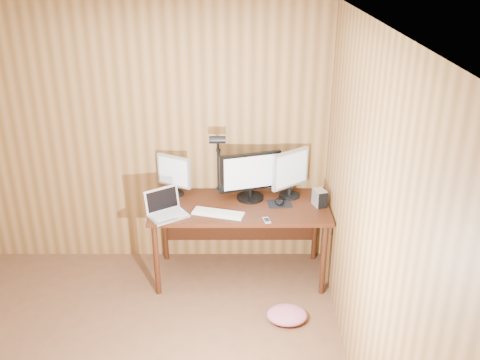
{
  "coord_description": "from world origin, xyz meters",
  "views": [
    {
      "loc": [
        0.92,
        -2.68,
        2.93
      ],
      "look_at": [
        0.93,
        1.58,
        1.02
      ],
      "focal_mm": 40.0,
      "sensor_mm": 36.0,
      "label": 1
    }
  ],
  "objects_px": {
    "desk": "(240,213)",
    "mouse": "(280,201)",
    "phone": "(267,220)",
    "monitor_center": "(250,175)",
    "monitor_left": "(174,174)",
    "monitor_right": "(290,172)",
    "desk_lamp": "(218,155)",
    "keyboard": "(218,213)",
    "hard_drive": "(320,198)",
    "laptop": "(165,209)",
    "speaker": "(322,194)"
  },
  "relations": [
    {
      "from": "speaker",
      "to": "keyboard",
      "type": "bearing_deg",
      "value": -162.9
    },
    {
      "from": "speaker",
      "to": "laptop",
      "type": "bearing_deg",
      "value": -167.96
    },
    {
      "from": "keyboard",
      "to": "mouse",
      "type": "distance_m",
      "value": 0.58
    },
    {
      "from": "laptop",
      "to": "keyboard",
      "type": "height_order",
      "value": "laptop"
    },
    {
      "from": "desk",
      "to": "keyboard",
      "type": "relative_size",
      "value": 3.41
    },
    {
      "from": "monitor_left",
      "to": "hard_drive",
      "type": "xyz_separation_m",
      "value": [
        1.32,
        -0.23,
        -0.13
      ]
    },
    {
      "from": "monitor_center",
      "to": "speaker",
      "type": "height_order",
      "value": "monitor_center"
    },
    {
      "from": "monitor_left",
      "to": "mouse",
      "type": "height_order",
      "value": "monitor_left"
    },
    {
      "from": "desk",
      "to": "mouse",
      "type": "distance_m",
      "value": 0.39
    },
    {
      "from": "keyboard",
      "to": "monitor_center",
      "type": "bearing_deg",
      "value": 63.1
    },
    {
      "from": "hard_drive",
      "to": "laptop",
      "type": "bearing_deg",
      "value": 168.38
    },
    {
      "from": "desk",
      "to": "desk_lamp",
      "type": "xyz_separation_m",
      "value": [
        -0.2,
        0.16,
        0.52
      ]
    },
    {
      "from": "phone",
      "to": "desk",
      "type": "bearing_deg",
      "value": 108.28
    },
    {
      "from": "hard_drive",
      "to": "speaker",
      "type": "relative_size",
      "value": 1.44
    },
    {
      "from": "desk",
      "to": "desk_lamp",
      "type": "distance_m",
      "value": 0.58
    },
    {
      "from": "monitor_left",
      "to": "phone",
      "type": "bearing_deg",
      "value": -3.82
    },
    {
      "from": "desk_lamp",
      "to": "keyboard",
      "type": "bearing_deg",
      "value": -97.42
    },
    {
      "from": "monitor_right",
      "to": "hard_drive",
      "type": "height_order",
      "value": "monitor_right"
    },
    {
      "from": "hard_drive",
      "to": "desk_lamp",
      "type": "bearing_deg",
      "value": 146.4
    },
    {
      "from": "monitor_left",
      "to": "phone",
      "type": "height_order",
      "value": "monitor_left"
    },
    {
      "from": "monitor_left",
      "to": "mouse",
      "type": "distance_m",
      "value": 1.0
    },
    {
      "from": "desk",
      "to": "keyboard",
      "type": "distance_m",
      "value": 0.34
    },
    {
      "from": "keyboard",
      "to": "phone",
      "type": "xyz_separation_m",
      "value": [
        0.42,
        -0.12,
        -0.0
      ]
    },
    {
      "from": "hard_drive",
      "to": "phone",
      "type": "xyz_separation_m",
      "value": [
        -0.49,
        -0.29,
        -0.07
      ]
    },
    {
      "from": "mouse",
      "to": "phone",
      "type": "relative_size",
      "value": 1.1
    },
    {
      "from": "hard_drive",
      "to": "mouse",
      "type": "bearing_deg",
      "value": 155.93
    },
    {
      "from": "monitor_left",
      "to": "desk_lamp",
      "type": "bearing_deg",
      "value": 29.67
    },
    {
      "from": "monitor_center",
      "to": "laptop",
      "type": "relative_size",
      "value": 1.41
    },
    {
      "from": "monitor_right",
      "to": "mouse",
      "type": "height_order",
      "value": "monitor_right"
    },
    {
      "from": "monitor_right",
      "to": "keyboard",
      "type": "bearing_deg",
      "value": 172.16
    },
    {
      "from": "phone",
      "to": "laptop",
      "type": "bearing_deg",
      "value": 159.44
    },
    {
      "from": "mouse",
      "to": "desk",
      "type": "bearing_deg",
      "value": 158.05
    },
    {
      "from": "phone",
      "to": "speaker",
      "type": "relative_size",
      "value": 0.98
    },
    {
      "from": "monitor_center",
      "to": "mouse",
      "type": "distance_m",
      "value": 0.35
    },
    {
      "from": "keyboard",
      "to": "monitor_left",
      "type": "bearing_deg",
      "value": 152.29
    },
    {
      "from": "desk",
      "to": "monitor_right",
      "type": "distance_m",
      "value": 0.6
    },
    {
      "from": "mouse",
      "to": "hard_drive",
      "type": "xyz_separation_m",
      "value": [
        0.36,
        -0.03,
        0.05
      ]
    },
    {
      "from": "keyboard",
      "to": "laptop",
      "type": "bearing_deg",
      "value": -163.53
    },
    {
      "from": "mouse",
      "to": "desk_lamp",
      "type": "xyz_separation_m",
      "value": [
        -0.56,
        0.21,
        0.37
      ]
    },
    {
      "from": "monitor_center",
      "to": "desk_lamp",
      "type": "height_order",
      "value": "desk_lamp"
    },
    {
      "from": "desk",
      "to": "desk_lamp",
      "type": "relative_size",
      "value": 2.5
    },
    {
      "from": "monitor_right",
      "to": "keyboard",
      "type": "distance_m",
      "value": 0.78
    },
    {
      "from": "phone",
      "to": "monitor_center",
      "type": "bearing_deg",
      "value": 93.88
    },
    {
      "from": "desk",
      "to": "monitor_left",
      "type": "xyz_separation_m",
      "value": [
        -0.61,
        0.14,
        0.33
      ]
    },
    {
      "from": "monitor_left",
      "to": "monitor_right",
      "type": "height_order",
      "value": "monitor_right"
    },
    {
      "from": "monitor_right",
      "to": "desk_lamp",
      "type": "height_order",
      "value": "desk_lamp"
    },
    {
      "from": "monitor_right",
      "to": "hard_drive",
      "type": "distance_m",
      "value": 0.36
    },
    {
      "from": "monitor_right",
      "to": "desk_lamp",
      "type": "bearing_deg",
      "value": 139.16
    },
    {
      "from": "desk",
      "to": "hard_drive",
      "type": "height_order",
      "value": "hard_drive"
    },
    {
      "from": "monitor_center",
      "to": "monitor_left",
      "type": "bearing_deg",
      "value": 157.08
    }
  ]
}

